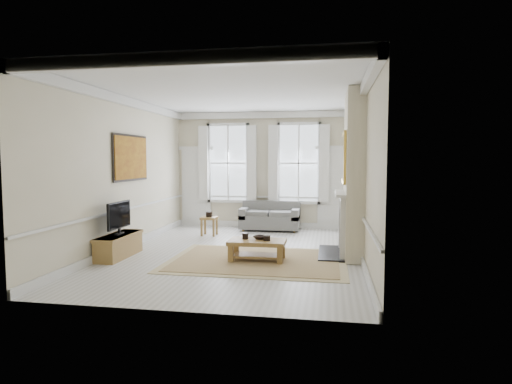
% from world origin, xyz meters
% --- Properties ---
extents(floor, '(7.20, 7.20, 0.00)m').
position_xyz_m(floor, '(0.00, 0.00, 0.00)').
color(floor, '#B7B5AD').
rests_on(floor, ground).
extents(ceiling, '(7.20, 7.20, 0.00)m').
position_xyz_m(ceiling, '(0.00, 0.00, 3.40)').
color(ceiling, white).
rests_on(ceiling, back_wall).
extents(back_wall, '(5.20, 0.00, 5.20)m').
position_xyz_m(back_wall, '(0.00, 3.60, 1.70)').
color(back_wall, beige).
rests_on(back_wall, floor).
extents(left_wall, '(0.00, 7.20, 7.20)m').
position_xyz_m(left_wall, '(-2.60, 0.00, 1.70)').
color(left_wall, beige).
rests_on(left_wall, floor).
extents(right_wall, '(0.00, 7.20, 7.20)m').
position_xyz_m(right_wall, '(2.60, 0.00, 1.70)').
color(right_wall, beige).
rests_on(right_wall, floor).
extents(window_left, '(1.26, 0.20, 2.20)m').
position_xyz_m(window_left, '(-1.05, 3.55, 1.90)').
color(window_left, '#B2BCC6').
rests_on(window_left, back_wall).
extents(window_right, '(1.26, 0.20, 2.20)m').
position_xyz_m(window_right, '(1.05, 3.55, 1.90)').
color(window_right, '#B2BCC6').
rests_on(window_right, back_wall).
extents(door_left, '(0.90, 0.08, 2.30)m').
position_xyz_m(door_left, '(-2.05, 3.56, 1.15)').
color(door_left, silver).
rests_on(door_left, floor).
extents(door_right, '(0.90, 0.08, 2.30)m').
position_xyz_m(door_right, '(2.05, 3.56, 1.15)').
color(door_right, silver).
rests_on(door_right, floor).
extents(painting, '(0.05, 1.66, 1.06)m').
position_xyz_m(painting, '(-2.56, 0.30, 2.05)').
color(painting, '#AD7C1D').
rests_on(painting, left_wall).
extents(chimney_breast, '(0.35, 1.70, 3.38)m').
position_xyz_m(chimney_breast, '(2.43, 0.20, 1.70)').
color(chimney_breast, beige).
rests_on(chimney_breast, floor).
extents(hearth, '(0.55, 1.50, 0.05)m').
position_xyz_m(hearth, '(2.00, 0.20, 0.03)').
color(hearth, black).
rests_on(hearth, floor).
extents(fireplace, '(0.21, 1.45, 1.33)m').
position_xyz_m(fireplace, '(2.20, 0.20, 0.73)').
color(fireplace, silver).
rests_on(fireplace, floor).
extents(mirror, '(0.06, 1.26, 1.06)m').
position_xyz_m(mirror, '(2.21, 0.20, 2.05)').
color(mirror, gold).
rests_on(mirror, chimney_breast).
extents(sofa, '(1.67, 0.81, 0.82)m').
position_xyz_m(sofa, '(0.28, 3.11, 0.35)').
color(sofa, '#5B5B59').
rests_on(sofa, floor).
extents(side_table, '(0.42, 0.42, 0.49)m').
position_xyz_m(side_table, '(-1.19, 1.96, 0.39)').
color(side_table, olive).
rests_on(side_table, floor).
extents(rug, '(3.50, 2.60, 0.02)m').
position_xyz_m(rug, '(0.53, -0.62, 0.01)').
color(rug, '#977E4E').
rests_on(rug, floor).
extents(coffee_table, '(1.13, 0.66, 0.42)m').
position_xyz_m(coffee_table, '(0.53, -0.62, 0.34)').
color(coffee_table, olive).
rests_on(coffee_table, rug).
extents(ceramic_pot_a, '(0.12, 0.12, 0.12)m').
position_xyz_m(ceramic_pot_a, '(0.28, -0.57, 0.48)').
color(ceramic_pot_a, black).
rests_on(ceramic_pot_a, coffee_table).
extents(ceramic_pot_b, '(0.14, 0.14, 0.10)m').
position_xyz_m(ceramic_pot_b, '(0.73, -0.67, 0.47)').
color(ceramic_pot_b, black).
rests_on(ceramic_pot_b, coffee_table).
extents(bowl, '(0.36, 0.36, 0.07)m').
position_xyz_m(bowl, '(0.58, -0.52, 0.45)').
color(bowl, black).
rests_on(bowl, coffee_table).
extents(tv_stand, '(0.43, 1.33, 0.47)m').
position_xyz_m(tv_stand, '(-2.34, -0.79, 0.24)').
color(tv_stand, olive).
rests_on(tv_stand, floor).
extents(tv, '(0.08, 0.90, 0.68)m').
position_xyz_m(tv, '(-2.32, -0.79, 0.87)').
color(tv, black).
rests_on(tv, tv_stand).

